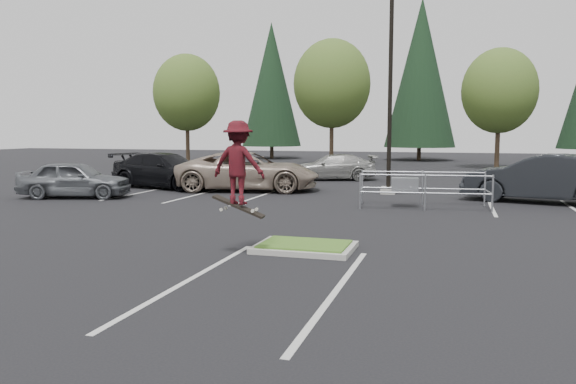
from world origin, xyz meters
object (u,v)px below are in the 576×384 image
(skateboarder, at_px, (238,163))
(car_l_black, at_px, (164,170))
(car_l_tan, at_px, (247,171))
(car_l_grey, at_px, (74,179))
(car_r_charc, at_px, (541,178))
(decid_b, at_px, (332,87))
(cart_corral, at_px, (409,185))
(light_pole, at_px, (390,86))
(decid_a, at_px, (187,95))
(conif_b, at_px, (421,73))
(conif_a, at_px, (272,85))
(car_far_silver, at_px, (333,167))
(decid_c, at_px, (499,94))

(skateboarder, xyz_separation_m, car_l_black, (-8.72, 12.50, -1.18))
(car_l_tan, xyz_separation_m, car_l_grey, (-5.74, -4.50, -0.14))
(car_l_tan, bearing_deg, car_r_charc, -105.17)
(decid_b, relative_size, cart_corral, 2.11)
(light_pole, relative_size, decid_a, 1.14)
(light_pole, height_order, decid_b, light_pole)
(decid_b, height_order, car_r_charc, decid_b)
(car_l_black, bearing_deg, conif_b, -4.10)
(light_pole, xyz_separation_m, conif_a, (-14.50, 28.00, 2.54))
(cart_corral, bearing_deg, car_l_grey, 177.49)
(car_far_silver, bearing_deg, car_r_charc, 35.48)
(car_l_tan, distance_m, car_far_silver, 6.99)
(car_l_tan, height_order, car_l_grey, car_l_tan)
(decid_a, height_order, car_l_tan, decid_a)
(decid_b, distance_m, cart_corral, 24.44)
(conif_b, xyz_separation_m, cart_corral, (1.69, -32.56, -7.06))
(car_l_black, bearing_deg, car_l_grey, 175.48)
(decid_b, xyz_separation_m, skateboarder, (4.81, -31.53, -4.03))
(car_far_silver, bearing_deg, skateboarder, -11.03)
(conif_a, height_order, cart_corral, conif_a)
(decid_b, xyz_separation_m, conif_a, (-7.99, 9.47, 1.05))
(decid_a, relative_size, cart_corral, 1.95)
(conif_a, xyz_separation_m, car_l_black, (4.08, -28.50, -6.27))
(car_far_silver, bearing_deg, decid_a, -146.09)
(skateboarder, height_order, car_far_silver, skateboarder)
(decid_a, height_order, car_l_black, decid_a)
(car_l_tan, bearing_deg, car_l_grey, 116.68)
(decid_c, xyz_separation_m, car_l_black, (-15.91, -18.33, -4.43))
(skateboarder, bearing_deg, car_l_black, -52.53)
(conif_a, bearing_deg, cart_corral, -63.93)
(light_pole, xyz_separation_m, cart_corral, (1.19, -4.06, -3.77))
(car_l_tan, height_order, car_l_black, car_l_tan)
(car_l_black, xyz_separation_m, car_r_charc, (16.24, -0.79, 0.09))
(light_pole, distance_m, decid_c, 18.67)
(light_pole, height_order, cart_corral, light_pole)
(decid_a, height_order, conif_b, conif_b)
(conif_a, bearing_deg, car_far_silver, -63.83)
(car_l_grey, bearing_deg, skateboarder, -143.79)
(decid_b, distance_m, decid_c, 12.05)
(conif_a, xyz_separation_m, car_far_silver, (10.81, -22.00, -6.40))
(conif_b, distance_m, car_l_tan, 30.37)
(conif_a, height_order, car_l_grey, conif_a)
(conif_b, bearing_deg, car_l_grey, -108.95)
(decid_b, distance_m, car_far_silver, 13.91)
(car_r_charc, bearing_deg, car_l_grey, -64.24)
(conif_b, distance_m, car_l_black, 31.44)
(light_pole, relative_size, car_l_grey, 2.32)
(decid_a, relative_size, car_r_charc, 1.60)
(light_pole, xyz_separation_m, car_l_tan, (-6.26, -0.50, -3.67))
(conif_b, relative_size, car_r_charc, 2.61)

